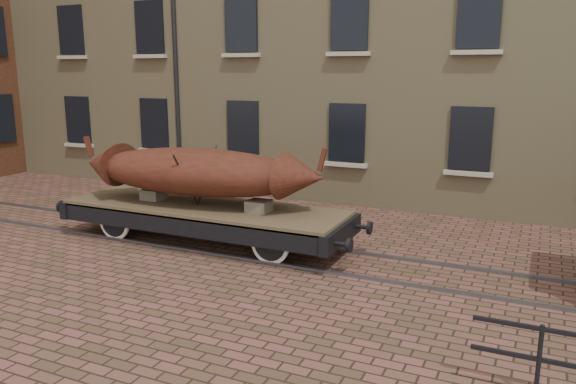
% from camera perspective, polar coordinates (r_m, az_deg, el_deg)
% --- Properties ---
extents(ground, '(90.00, 90.00, 0.00)m').
position_cam_1_polar(ground, '(11.81, 9.49, -7.67)').
color(ground, '#4C3524').
extents(rail_track, '(30.00, 1.52, 0.06)m').
position_cam_1_polar(rail_track, '(11.80, 9.49, -7.54)').
color(rail_track, '#59595E').
rests_on(rail_track, ground).
extents(flatcar_wagon, '(7.69, 2.09, 1.16)m').
position_cam_1_polar(flatcar_wagon, '(13.31, -8.51, -2.10)').
color(flatcar_wagon, brown).
rests_on(flatcar_wagon, ground).
extents(iron_boat, '(6.24, 2.16, 1.51)m').
position_cam_1_polar(iron_boat, '(13.19, -9.22, 2.07)').
color(iron_boat, '#5D2517').
rests_on(iron_boat, flatcar_wagon).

